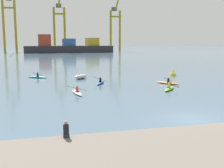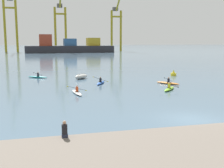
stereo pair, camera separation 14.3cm
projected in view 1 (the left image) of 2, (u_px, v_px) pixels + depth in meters
The scene contains 13 objects.
ground_plane at pixel (192, 119), 20.18m from camera, with size 800.00×800.00×0.00m, color slate.
container_barge at pixel (68, 47), 139.47m from camera, with size 43.16×11.70×8.95m.
gantry_crane_west at pixel (9, 16), 143.68m from camera, with size 7.09×18.73×39.61m.
gantry_crane_west_mid at pixel (59, 21), 149.85m from camera, with size 6.79×16.17×32.25m.
gantry_crane_east_mid at pixel (115, 23), 156.80m from camera, with size 6.59×16.64×32.83m.
capsized_dinghy at pixel (81, 76), 41.93m from camera, with size 2.62×2.61×0.76m.
channel_buoy at pixel (173, 74), 45.67m from camera, with size 0.90×0.90×1.00m.
kayak_blue at pixel (100, 82), 37.12m from camera, with size 2.03×3.33×0.98m.
kayak_lime at pixel (169, 89), 32.33m from camera, with size 2.69×2.96×0.95m.
kayak_teal at pixel (37, 77), 42.99m from camera, with size 3.16×2.40×0.98m.
kayak_white at pixel (77, 92), 29.94m from camera, with size 2.21×3.45×0.97m.
kayak_orange at pixel (168, 83), 36.86m from camera, with size 2.47×3.11×1.02m.
seated_onlooker at pixel (66, 130), 14.55m from camera, with size 0.32×0.30×0.90m.
Camera 1 is at (-10.43, -17.54, 5.64)m, focal length 44.42 mm.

